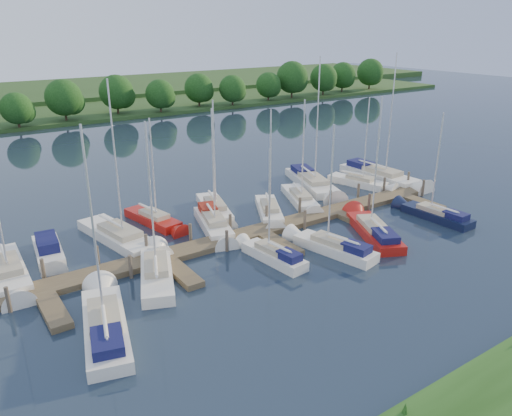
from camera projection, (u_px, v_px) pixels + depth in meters
ground at (327, 274)px, 32.67m from camera, size 260.00×260.00×0.00m
dock at (263, 234)px, 38.26m from camera, size 40.00×6.00×0.40m
mooring_pilings at (255, 225)px, 39.00m from camera, size 38.24×2.84×2.00m
far_shore at (51, 111)px, 90.72m from camera, size 180.00×30.00×0.60m
distant_hill at (23, 94)px, 109.97m from camera, size 220.00×40.00×1.40m
treeline at (78, 99)px, 79.88m from camera, size 145.12×9.37×8.06m
sailboat_n_0 at (9, 274)px, 32.05m from camera, size 2.23×8.49×10.90m
motorboat at (49, 252)px, 35.03m from camera, size 2.28×6.06×1.71m
sailboat_n_2 at (122, 239)px, 37.27m from camera, size 3.82×9.95×12.43m
sailboat_n_3 at (155, 221)px, 40.70m from camera, size 2.81×7.12×9.09m
sailboat_n_4 at (214, 225)px, 39.65m from camera, size 3.62×7.82×10.10m
sailboat_n_5 at (215, 211)px, 42.84m from camera, size 3.70×7.91×10.17m
sailboat_n_6 at (269, 212)px, 42.51m from camera, size 4.56×7.04×9.43m
sailboat_n_7 at (301, 199)px, 45.62m from camera, size 4.12×7.57×9.67m
sailboat_n_8 at (313, 184)px, 49.80m from camera, size 5.06×10.43×13.10m
sailboat_n_9 at (361, 183)px, 50.20m from camera, size 3.35×7.18×9.21m
sailboat_n_10 at (381, 177)px, 52.06m from camera, size 2.84×10.52×13.28m
sailboat_s_0 at (105, 325)px, 26.57m from camera, size 3.99×9.11×11.45m
sailboat_s_1 at (157, 273)px, 32.17m from camera, size 4.36×8.07×10.54m
sailboat_s_2 at (273, 256)px, 34.44m from camera, size 2.06×6.30×8.24m
sailboat_s_3 at (332, 248)px, 35.69m from camera, size 3.08×7.46×9.57m
sailboat_s_4 at (373, 231)px, 38.62m from camera, size 5.06×8.41×10.93m
sailboat_s_5 at (435, 215)px, 41.77m from camera, size 1.96×7.18×9.21m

